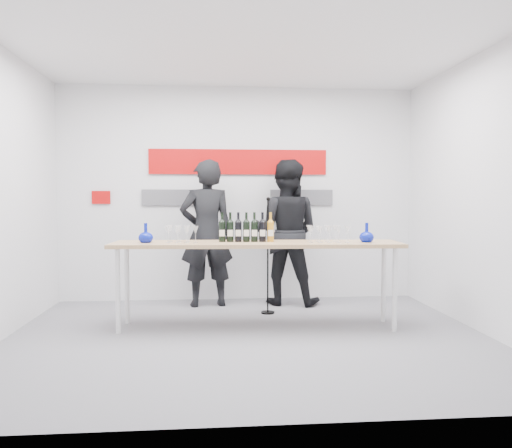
% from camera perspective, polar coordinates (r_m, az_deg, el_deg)
% --- Properties ---
extents(ground, '(5.00, 5.00, 0.00)m').
position_cam_1_polar(ground, '(5.29, -0.86, -12.85)').
color(ground, slate).
rests_on(ground, ground).
extents(back_wall, '(5.00, 0.04, 3.00)m').
position_cam_1_polar(back_wall, '(7.08, -2.02, 3.46)').
color(back_wall, silver).
rests_on(back_wall, ground).
extents(signage, '(3.38, 0.02, 0.79)m').
position_cam_1_polar(signage, '(7.06, -2.47, 5.94)').
color(signage, '#B80708').
rests_on(signage, back_wall).
extents(tasting_table, '(3.21, 0.82, 0.95)m').
position_cam_1_polar(tasting_table, '(5.53, 0.09, -2.83)').
color(tasting_table, tan).
rests_on(tasting_table, ground).
extents(wine_bottles, '(0.62, 0.11, 0.33)m').
position_cam_1_polar(wine_bottles, '(5.56, -1.11, -0.35)').
color(wine_bottles, black).
rests_on(wine_bottles, tasting_table).
extents(decanter_left, '(0.16, 0.16, 0.21)m').
position_cam_1_polar(decanter_left, '(5.59, -12.49, -0.99)').
color(decanter_left, '#08179F').
rests_on(decanter_left, tasting_table).
extents(decanter_right, '(0.16, 0.16, 0.21)m').
position_cam_1_polar(decanter_right, '(5.66, 12.53, -0.94)').
color(decanter_right, '#08179F').
rests_on(decanter_right, tasting_table).
extents(glasses_left, '(0.36, 0.24, 0.18)m').
position_cam_1_polar(glasses_left, '(5.54, -8.62, -1.15)').
color(glasses_left, silver).
rests_on(glasses_left, tasting_table).
extents(glasses_right, '(0.46, 0.25, 0.18)m').
position_cam_1_polar(glasses_right, '(5.58, 8.03, -1.11)').
color(glasses_right, silver).
rests_on(glasses_right, tasting_table).
extents(presenter_left, '(0.78, 0.58, 1.95)m').
position_cam_1_polar(presenter_left, '(6.66, -5.68, -1.06)').
color(presenter_left, black).
rests_on(presenter_left, ground).
extents(presenter_right, '(1.13, 0.98, 1.96)m').
position_cam_1_polar(presenter_right, '(6.79, 3.39, -0.93)').
color(presenter_right, black).
rests_on(presenter_right, ground).
extents(mic_stand, '(0.17, 0.17, 1.45)m').
position_cam_1_polar(mic_stand, '(6.26, 1.36, -6.20)').
color(mic_stand, black).
rests_on(mic_stand, ground).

